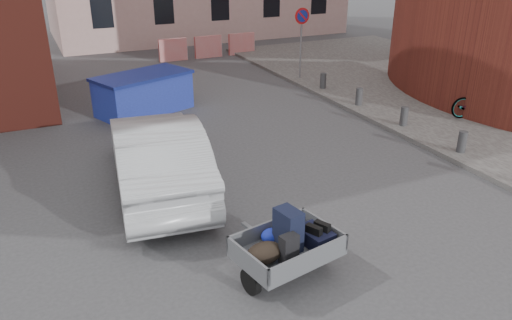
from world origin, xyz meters
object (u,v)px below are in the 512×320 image
trailer (287,245)px  dumpster (144,93)px  silver_car (157,155)px  bicycle (481,101)px

trailer → dumpster: size_ratio=0.58×
dumpster → silver_car: silver_car is taller
silver_car → bicycle: size_ratio=2.63×
bicycle → silver_car: bearing=105.2°
dumpster → bicycle: size_ratio=1.71×
dumpster → silver_car: bearing=-121.6°
silver_car → dumpster: bearing=-93.0°
silver_car → trailer: bearing=112.1°
trailer → bicycle: bearing=15.0°
bicycle → dumpster: bearing=73.3°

